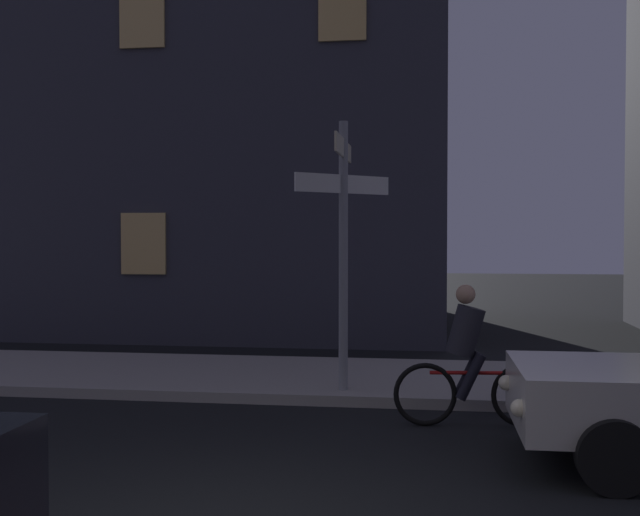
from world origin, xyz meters
TOP-DOWN VIEW (x-y plane):
  - sidewalk_kerb at (0.00, 6.16)m, footprint 40.00×3.11m
  - signpost at (0.26, 5.03)m, footprint 1.11×1.67m
  - cyclist at (1.84, 3.83)m, footprint 1.82×0.37m

SIDE VIEW (x-z plane):
  - sidewalk_kerb at x=0.00m, z-range 0.00..0.14m
  - cyclist at x=1.84m, z-range -0.06..1.55m
  - signpost at x=0.26m, z-range 0.51..4.01m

